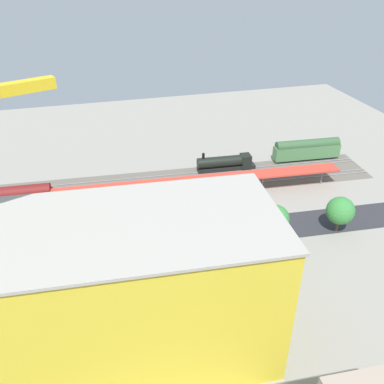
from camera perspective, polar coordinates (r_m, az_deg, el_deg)
name	(u,v)px	position (r m, az deg, el deg)	size (l,w,h in m)	color
ground_plane	(173,228)	(86.91, -2.62, -4.98)	(176.11, 176.11, 0.00)	gray
rail_bed	(156,184)	(102.95, -4.97, 1.04)	(110.07, 14.57, 0.01)	#665E54
street_asphalt	(177,238)	(83.94, -2.06, -6.42)	(110.07, 9.00, 0.01)	#2D2D33
track_rails	(156,184)	(102.86, -4.98, 1.13)	(109.82, 15.66, 0.12)	#9E9EA8
platform_canopy_near	(200,180)	(95.67, 1.16, 1.69)	(68.29, 8.83, 4.57)	#C63D2D
locomotive	(227,163)	(109.32, 4.82, 4.02)	(15.65, 3.89, 5.23)	black
passenger_coach	(307,149)	(118.10, 15.57, 5.71)	(18.78, 4.13, 5.94)	black
freight_coach_far	(13,198)	(99.25, -23.50, -0.78)	(17.39, 4.32, 5.88)	black
parked_car_0	(255,213)	(91.04, 8.70, -2.94)	(4.46, 2.21, 1.74)	black
parked_car_1	(222,219)	(88.31, 4.19, -3.78)	(4.64, 1.98, 1.79)	black
parked_car_2	(189,224)	(86.89, -0.46, -4.37)	(4.78, 1.95, 1.63)	black
parked_car_3	(155,228)	(85.81, -5.06, -5.00)	(4.34, 2.23, 1.66)	black
construction_building	(135,292)	(57.41, -7.87, -13.49)	(37.36, 18.52, 21.51)	yellow
construction_roof_slab	(129,225)	(50.50, -8.74, -4.48)	(37.96, 19.12, 0.40)	#ADA89E
box_truck_0	(207,259)	(76.15, 2.07, -9.19)	(8.34, 2.62, 3.68)	black
street_tree_0	(275,219)	(81.52, 11.40, -3.64)	(5.51, 5.51, 8.23)	brown
street_tree_1	(245,219)	(80.97, 7.37, -3.69)	(5.94, 5.94, 8.22)	brown
street_tree_2	(76,245)	(75.89, -15.70, -7.01)	(6.32, 6.32, 8.77)	brown
street_tree_3	(138,237)	(74.97, -7.45, -6.20)	(6.26, 6.26, 9.04)	brown
street_tree_4	(204,229)	(77.16, 1.69, -5.19)	(5.61, 5.61, 8.22)	brown
street_tree_5	(340,211)	(88.36, 19.80, -2.44)	(5.69, 5.69, 7.86)	brown
traffic_light	(142,213)	(84.74, -6.95, -2.93)	(0.50, 0.36, 6.05)	#333333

